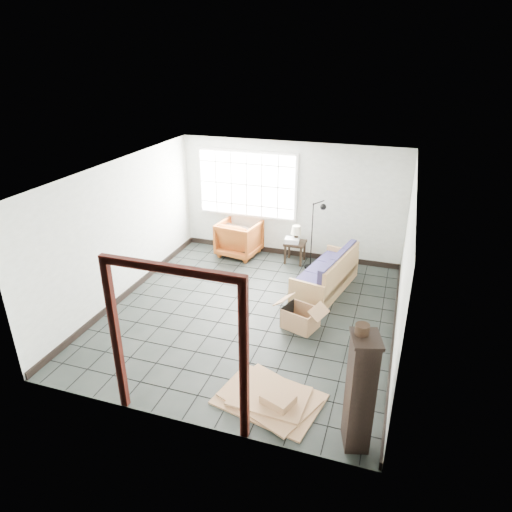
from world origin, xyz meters
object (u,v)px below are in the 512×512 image
(tall_shelf, at_px, (360,392))
(armchair, at_px, (239,237))
(side_table, at_px, (295,245))
(futon_sofa, at_px, (328,277))

(tall_shelf, bearing_deg, armchair, 108.26)
(armchair, xyz_separation_m, side_table, (1.31, 0.00, -0.05))
(futon_sofa, height_order, side_table, futon_sofa)
(futon_sofa, distance_m, tall_shelf, 3.88)
(tall_shelf, bearing_deg, futon_sofa, 89.23)
(futon_sofa, relative_size, tall_shelf, 1.29)
(armchair, height_order, tall_shelf, tall_shelf)
(futon_sofa, xyz_separation_m, tall_shelf, (0.99, -3.72, 0.48))
(futon_sofa, xyz_separation_m, armchair, (-2.24, 1.08, 0.15))
(side_table, height_order, tall_shelf, tall_shelf)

